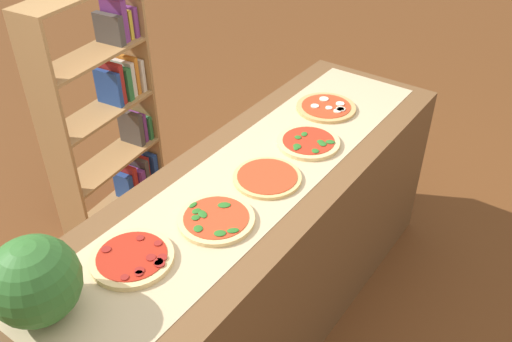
{
  "coord_description": "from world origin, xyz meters",
  "views": [
    {
      "loc": [
        -1.51,
        -1.07,
        2.27
      ],
      "look_at": [
        0.0,
        0.0,
        0.94
      ],
      "focal_mm": 38.55,
      "sensor_mm": 36.0,
      "label": 1
    }
  ],
  "objects": [
    {
      "name": "parchment_paper",
      "position": [
        0.0,
        0.0,
        0.92
      ],
      "size": [
        2.18,
        0.48,
        0.0
      ],
      "primitive_type": "cube",
      "color": "tan",
      "rests_on": "counter"
    },
    {
      "name": "pizza_pepperoni_0",
      "position": [
        -0.65,
        0.06,
        0.93
      ],
      "size": [
        0.29,
        0.29,
        0.03
      ],
      "color": "#E5C17F",
      "rests_on": "parchment_paper"
    },
    {
      "name": "ground_plane",
      "position": [
        0.0,
        0.0,
        0.0
      ],
      "size": [
        12.0,
        12.0,
        0.0
      ],
      "primitive_type": "plane",
      "color": "brown"
    },
    {
      "name": "pizza_spinach_1",
      "position": [
        -0.33,
        -0.05,
        0.93
      ],
      "size": [
        0.29,
        0.29,
        0.03
      ],
      "color": "#E5C17F",
      "rests_on": "parchment_paper"
    },
    {
      "name": "bookshelf",
      "position": [
        0.31,
        1.27,
        0.65
      ],
      "size": [
        0.75,
        0.32,
        1.4
      ],
      "color": "#A87A47",
      "rests_on": "ground_plane"
    },
    {
      "name": "pizza_plain_2",
      "position": [
        0.0,
        -0.06,
        0.93
      ],
      "size": [
        0.28,
        0.28,
        0.02
      ],
      "color": "#DBB26B",
      "rests_on": "parchment_paper"
    },
    {
      "name": "counter",
      "position": [
        0.0,
        0.0,
        0.46
      ],
      "size": [
        2.3,
        0.71,
        0.92
      ],
      "primitive_type": "cube",
      "color": "brown",
      "rests_on": "ground_plane"
    },
    {
      "name": "pizza_spinach_3",
      "position": [
        0.33,
        -0.06,
        0.93
      ],
      "size": [
        0.28,
        0.28,
        0.03
      ],
      "color": "#E5C17F",
      "rests_on": "parchment_paper"
    },
    {
      "name": "watermelon",
      "position": [
        -0.97,
        0.12,
        1.06
      ],
      "size": [
        0.28,
        0.28,
        0.28
      ],
      "primitive_type": "sphere",
      "color": "#2D6628",
      "rests_on": "counter"
    },
    {
      "name": "pizza_mozzarella_4",
      "position": [
        0.65,
        0.04,
        0.93
      ],
      "size": [
        0.3,
        0.3,
        0.02
      ],
      "color": "tan",
      "rests_on": "parchment_paper"
    }
  ]
}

